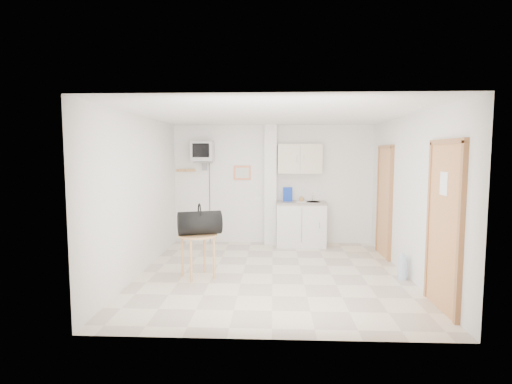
{
  "coord_description": "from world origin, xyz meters",
  "views": [
    {
      "loc": [
        0.01,
        -6.19,
        1.91
      ],
      "look_at": [
        -0.29,
        0.6,
        1.25
      ],
      "focal_mm": 28.0,
      "sensor_mm": 36.0,
      "label": 1
    }
  ],
  "objects_px": {
    "round_table": "(198,240)",
    "water_bottle": "(403,268)",
    "duffel_bag": "(200,223)",
    "crt_television": "(203,152)"
  },
  "relations": [
    {
      "from": "round_table",
      "to": "duffel_bag",
      "type": "height_order",
      "value": "duffel_bag"
    },
    {
      "from": "duffel_bag",
      "to": "water_bottle",
      "type": "bearing_deg",
      "value": -17.79
    },
    {
      "from": "round_table",
      "to": "water_bottle",
      "type": "xyz_separation_m",
      "value": [
        3.13,
        0.02,
        -0.4
      ]
    },
    {
      "from": "round_table",
      "to": "duffel_bag",
      "type": "distance_m",
      "value": 0.28
    },
    {
      "from": "crt_television",
      "to": "water_bottle",
      "type": "distance_m",
      "value": 4.45
    },
    {
      "from": "water_bottle",
      "to": "crt_television",
      "type": "bearing_deg",
      "value": 147.1
    },
    {
      "from": "crt_television",
      "to": "duffel_bag",
      "type": "xyz_separation_m",
      "value": [
        0.34,
        -2.27,
        -1.08
      ]
    },
    {
      "from": "crt_television",
      "to": "duffel_bag",
      "type": "height_order",
      "value": "crt_television"
    },
    {
      "from": "round_table",
      "to": "water_bottle",
      "type": "bearing_deg",
      "value": 0.29
    },
    {
      "from": "crt_television",
      "to": "duffel_bag",
      "type": "distance_m",
      "value": 2.53
    }
  ]
}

